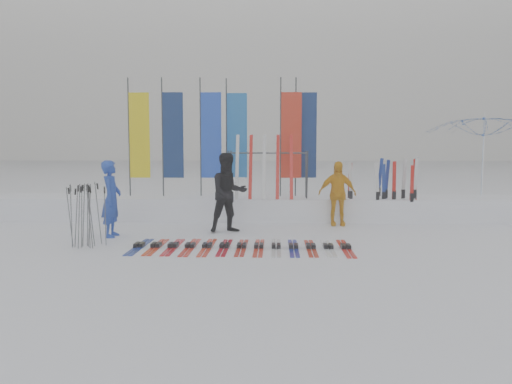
{
  "coord_description": "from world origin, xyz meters",
  "views": [
    {
      "loc": [
        0.6,
        -8.78,
        1.95
      ],
      "look_at": [
        0.2,
        1.6,
        1.0
      ],
      "focal_mm": 35.0,
      "sensor_mm": 36.0,
      "label": 1
    }
  ],
  "objects_px": {
    "ski_rack": "(268,168)",
    "ski_row": "(242,246)",
    "person_yellow": "(337,193)",
    "tent_canopy": "(485,165)",
    "person_blue": "(111,199)",
    "person_black": "(228,193)"
  },
  "relations": [
    {
      "from": "ski_rack",
      "to": "ski_row",
      "type": "bearing_deg",
      "value": -97.27
    },
    {
      "from": "person_yellow",
      "to": "tent_canopy",
      "type": "distance_m",
      "value": 4.53
    },
    {
      "from": "person_blue",
      "to": "person_black",
      "type": "distance_m",
      "value": 2.56
    },
    {
      "from": "ski_row",
      "to": "person_blue",
      "type": "bearing_deg",
      "value": 159.15
    },
    {
      "from": "person_blue",
      "to": "person_yellow",
      "type": "xyz_separation_m",
      "value": [
        5.06,
        1.75,
        -0.03
      ]
    },
    {
      "from": "person_yellow",
      "to": "ski_rack",
      "type": "height_order",
      "value": "ski_rack"
    },
    {
      "from": "person_black",
      "to": "tent_canopy",
      "type": "relative_size",
      "value": 0.56
    },
    {
      "from": "person_blue",
      "to": "person_black",
      "type": "bearing_deg",
      "value": -77.13
    },
    {
      "from": "person_yellow",
      "to": "ski_rack",
      "type": "relative_size",
      "value": 0.78
    },
    {
      "from": "person_black",
      "to": "tent_canopy",
      "type": "distance_m",
      "value": 7.3
    },
    {
      "from": "person_blue",
      "to": "person_yellow",
      "type": "height_order",
      "value": "person_blue"
    },
    {
      "from": "person_yellow",
      "to": "person_black",
      "type": "bearing_deg",
      "value": -159.86
    },
    {
      "from": "person_yellow",
      "to": "ski_row",
      "type": "relative_size",
      "value": 0.38
    },
    {
      "from": "person_yellow",
      "to": "tent_canopy",
      "type": "bearing_deg",
      "value": 17.79
    },
    {
      "from": "tent_canopy",
      "to": "ski_rack",
      "type": "height_order",
      "value": "tent_canopy"
    },
    {
      "from": "person_black",
      "to": "ski_rack",
      "type": "distance_m",
      "value": 2.01
    },
    {
      "from": "ski_rack",
      "to": "person_blue",
      "type": "bearing_deg",
      "value": -144.03
    },
    {
      "from": "person_black",
      "to": "ski_rack",
      "type": "height_order",
      "value": "ski_rack"
    },
    {
      "from": "person_black",
      "to": "person_yellow",
      "type": "xyz_separation_m",
      "value": [
        2.59,
        1.08,
        -0.11
      ]
    },
    {
      "from": "ski_row",
      "to": "person_black",
      "type": "bearing_deg",
      "value": 103.42
    },
    {
      "from": "person_black",
      "to": "ski_rack",
      "type": "bearing_deg",
      "value": 40.67
    },
    {
      "from": "person_yellow",
      "to": "ski_rack",
      "type": "xyz_separation_m",
      "value": [
        -1.72,
        0.67,
        0.59
      ]
    }
  ]
}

